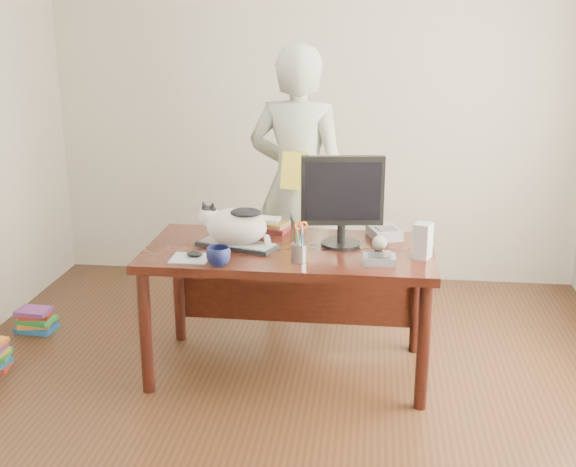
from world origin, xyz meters
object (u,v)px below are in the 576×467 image
(cat, at_px, (234,225))
(book_pile_b, at_px, (36,320))
(baseball, at_px, (379,243))
(coffee_mug, at_px, (218,256))
(keyboard, at_px, (237,245))
(speaker, at_px, (423,241))
(pen_cup, at_px, (299,250))
(book_stack, at_px, (270,226))
(monitor, at_px, (342,196))
(phone, at_px, (380,259))
(desk, at_px, (291,268))
(mouse, at_px, (195,254))
(person, at_px, (298,185))
(calculator, at_px, (384,232))

(cat, xyz_separation_m, book_pile_b, (-1.41, 0.36, -0.81))
(book_pile_b, bearing_deg, baseball, -8.35)
(coffee_mug, bearing_deg, cat, 86.28)
(keyboard, relative_size, speaker, 2.52)
(keyboard, height_order, book_pile_b, keyboard)
(pen_cup, bearing_deg, book_stack, 113.95)
(coffee_mug, height_order, book_pile_b, coffee_mug)
(pen_cup, height_order, coffee_mug, pen_cup)
(monitor, distance_m, speaker, 0.50)
(coffee_mug, height_order, phone, coffee_mug)
(desk, distance_m, mouse, 0.59)
(monitor, xyz_separation_m, book_pile_b, (-2.01, 0.29, -0.97))
(speaker, relative_size, person, 0.10)
(cat, relative_size, calculator, 1.74)
(desk, bearing_deg, speaker, -12.41)
(book_pile_b, bearing_deg, pen_cup, -17.47)
(baseball, distance_m, calculator, 0.25)
(desk, bearing_deg, monitor, -2.68)
(book_pile_b, bearing_deg, cat, -14.33)
(mouse, xyz_separation_m, person, (0.44, 1.05, 0.15))
(desk, xyz_separation_m, book_pile_b, (-1.72, 0.27, -0.53))
(keyboard, bearing_deg, pen_cup, -10.38)
(monitor, height_order, mouse, monitor)
(phone, bearing_deg, calculator, 84.41)
(mouse, bearing_deg, calculator, 25.82)
(monitor, bearing_deg, speaker, -25.95)
(coffee_mug, bearing_deg, pen_cup, 16.41)
(desk, distance_m, keyboard, 0.35)
(person, bearing_deg, mouse, 77.77)
(keyboard, xyz_separation_m, phone, (0.80, -0.18, 0.01))
(baseball, distance_m, book_stack, 0.71)
(keyboard, relative_size, monitor, 0.93)
(desk, xyz_separation_m, book_stack, (-0.15, 0.23, 0.18))
(desk, distance_m, monitor, 0.52)
(pen_cup, height_order, calculator, pen_cup)
(monitor, bearing_deg, desk, 169.83)
(cat, height_order, book_pile_b, cat)
(pen_cup, relative_size, phone, 1.27)
(cat, xyz_separation_m, pen_cup, (0.38, -0.20, -0.07))
(pen_cup, distance_m, baseball, 0.48)
(desk, bearing_deg, phone, -28.78)
(book_stack, bearing_deg, keyboard, -99.34)
(speaker, bearing_deg, coffee_mug, -144.18)
(phone, bearing_deg, person, 115.18)
(cat, distance_m, speaker, 1.03)
(person, relative_size, book_pile_b, 7.12)
(cat, bearing_deg, person, 90.55)
(mouse, height_order, coffee_mug, coffee_mug)
(calculator, bearing_deg, book_stack, 158.51)
(cat, xyz_separation_m, person, (0.27, 0.84, 0.04))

